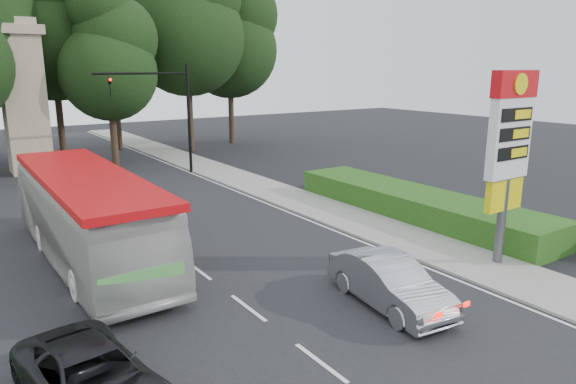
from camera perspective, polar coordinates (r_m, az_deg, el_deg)
ground at (r=12.68m, az=5.12°, el=-19.45°), size 120.00×120.00×0.00m
road_surface at (r=22.37m, az=-14.74°, el=-4.83°), size 14.00×80.00×0.02m
sidewalk_right at (r=26.23m, az=2.98°, el=-1.56°), size 3.00×80.00×0.12m
hedge at (r=25.23m, az=13.97°, el=-1.30°), size 3.00×14.00×1.20m
gas_station_pylon at (r=19.13m, az=23.37°, el=5.10°), size 2.10×0.45×6.85m
traffic_signal_mast at (r=34.58m, az=-13.06°, el=9.53°), size 6.10×0.35×7.20m
monument at (r=38.51m, az=-27.31°, el=9.41°), size 3.00×3.00×10.05m
tree_center_right at (r=44.06m, az=-25.03°, el=17.72°), size 9.24×9.24×18.15m
tree_east_near at (r=47.03m, az=-19.05°, el=16.25°), size 8.12×8.12×15.95m
tree_east_mid at (r=45.08m, az=-11.31°, el=18.99°), size 9.52×9.52×18.70m
tree_far_east at (r=48.95m, az=-6.57°, el=17.52°), size 8.68×8.68×17.05m
tree_monument_right at (r=39.07m, az=-19.45°, el=14.45°), size 6.72×6.72×13.20m
transit_bus at (r=19.80m, az=-21.32°, el=-2.74°), size 3.00×11.94×3.31m
sedan_silver at (r=15.69m, az=11.21°, el=-9.83°), size 2.11×4.65×1.48m
suv_charcoal at (r=12.00m, az=-21.02°, el=-18.84°), size 2.75×4.88×1.29m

